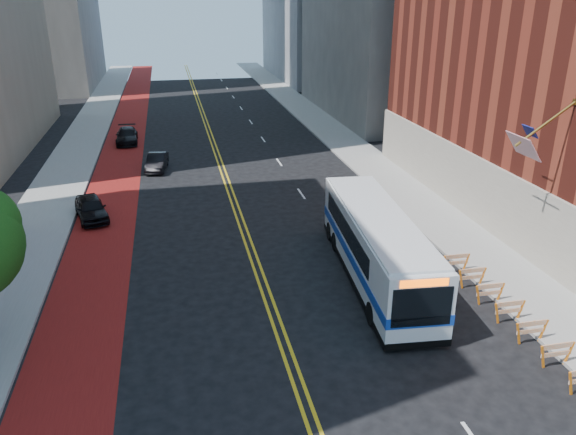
# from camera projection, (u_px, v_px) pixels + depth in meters

# --- Properties ---
(ground) EXTENTS (160.00, 160.00, 0.00)m
(ground) POSITION_uv_depth(u_px,v_px,m) (313.00, 425.00, 18.17)
(ground) COLOR black
(ground) RESTS_ON ground
(sidewalk_left) EXTENTS (4.00, 140.00, 0.15)m
(sidewalk_left) POSITION_uv_depth(u_px,v_px,m) (65.00, 174.00, 43.07)
(sidewalk_left) COLOR gray
(sidewalk_left) RESTS_ON ground
(sidewalk_right) EXTENTS (4.00, 140.00, 0.15)m
(sidewalk_right) POSITION_uv_depth(u_px,v_px,m) (362.00, 157.00, 47.70)
(sidewalk_right) COLOR gray
(sidewalk_right) RESTS_ON ground
(bus_lane_paint) EXTENTS (3.60, 140.00, 0.01)m
(bus_lane_paint) POSITION_uv_depth(u_px,v_px,m) (118.00, 172.00, 43.85)
(bus_lane_paint) COLOR maroon
(bus_lane_paint) RESTS_ON ground
(center_line_inner) EXTENTS (0.14, 140.00, 0.01)m
(center_line_inner) POSITION_uv_depth(u_px,v_px,m) (219.00, 166.00, 45.38)
(center_line_inner) COLOR gold
(center_line_inner) RESTS_ON ground
(center_line_outer) EXTENTS (0.14, 140.00, 0.01)m
(center_line_outer) POSITION_uv_depth(u_px,v_px,m) (223.00, 166.00, 45.45)
(center_line_outer) COLOR gold
(center_line_outer) RESTS_ON ground
(lane_dashes) EXTENTS (0.14, 98.20, 0.01)m
(lane_dashes) POSITION_uv_depth(u_px,v_px,m) (263.00, 139.00, 53.60)
(lane_dashes) COLOR silver
(lane_dashes) RESTS_ON ground
(construction_barriers) EXTENTS (1.42, 10.91, 1.00)m
(construction_barriers) POSITION_uv_depth(u_px,v_px,m) (520.00, 318.00, 22.88)
(construction_barriers) COLOR orange
(construction_barriers) RESTS_ON ground
(transit_bus) EXTENTS (3.70, 12.52, 3.39)m
(transit_bus) POSITION_uv_depth(u_px,v_px,m) (376.00, 245.00, 26.91)
(transit_bus) COLOR silver
(transit_bus) RESTS_ON ground
(car_a) EXTENTS (2.63, 4.41, 1.41)m
(car_a) POSITION_uv_depth(u_px,v_px,m) (91.00, 208.00, 34.50)
(car_a) COLOR black
(car_a) RESTS_ON ground
(car_b) EXTENTS (1.89, 4.05, 1.29)m
(car_b) POSITION_uv_depth(u_px,v_px,m) (157.00, 162.00, 44.15)
(car_b) COLOR black
(car_b) RESTS_ON ground
(car_c) EXTENTS (2.02, 4.75, 1.36)m
(car_c) POSITION_uv_depth(u_px,v_px,m) (127.00, 136.00, 52.08)
(car_c) COLOR black
(car_c) RESTS_ON ground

